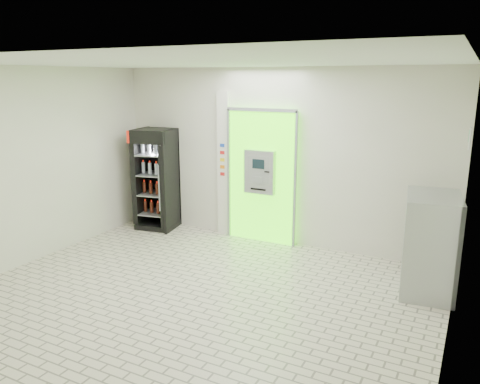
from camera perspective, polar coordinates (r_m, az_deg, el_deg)
The scene contains 7 objects.
ground at distance 6.38m, azimuth -5.08°, elevation -12.53°, with size 6.00×6.00×0.00m, color beige.
room_shell at distance 5.81m, azimuth -5.46°, elevation 3.99°, with size 6.00×6.00×6.00m.
atm_assembly at distance 8.11m, azimuth 2.71°, elevation 2.01°, with size 1.30×0.24×2.33m.
pillar at distance 8.47m, azimuth -1.98°, elevation 3.41°, with size 0.22×0.11×2.60m.
beverage_cooler at distance 9.04m, azimuth -10.05°, elevation 1.35°, with size 0.82×0.77×1.90m.
steel_cabinet at distance 6.75m, azimuth 22.15°, elevation -5.89°, with size 0.80×1.08×1.34m.
exit_sign at distance 6.24m, azimuth 26.22°, elevation 5.92°, with size 0.02×0.22×0.26m.
Camera 1 is at (3.12, -4.80, 2.82)m, focal length 35.00 mm.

